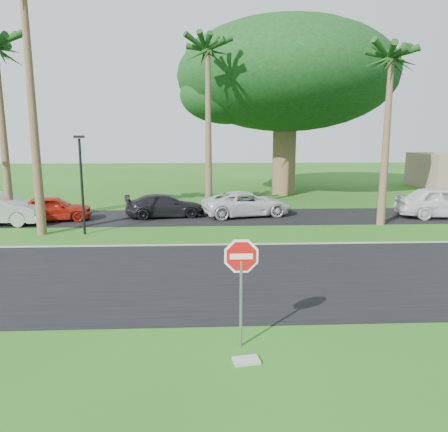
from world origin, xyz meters
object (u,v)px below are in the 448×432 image
stop_sign_near (241,271)px  car_dark (165,206)px  car_red (53,209)px  car_pickup (444,202)px  car_minivan (247,204)px

stop_sign_near → car_dark: size_ratio=0.59×
car_red → car_pickup: (21.81, -0.03, 0.19)m
car_pickup → stop_sign_near: bearing=143.8°
car_minivan → car_pickup: (11.11, -1.04, 0.17)m
stop_sign_near → car_pickup: (12.79, 14.71, -0.89)m
car_red → car_pickup: bearing=-102.5°
car_minivan → car_pickup: car_pickup is taller
car_red → car_minivan: size_ratio=0.79×
car_pickup → car_minivan: bearing=89.4°
car_red → car_dark: (5.99, 0.89, -0.04)m
car_red → car_pickup: 21.81m
car_red → car_pickup: car_pickup is taller
car_dark → car_pickup: bearing=-103.5°
stop_sign_near → car_red: size_ratio=0.65×
car_pickup → car_dark: bearing=91.5°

